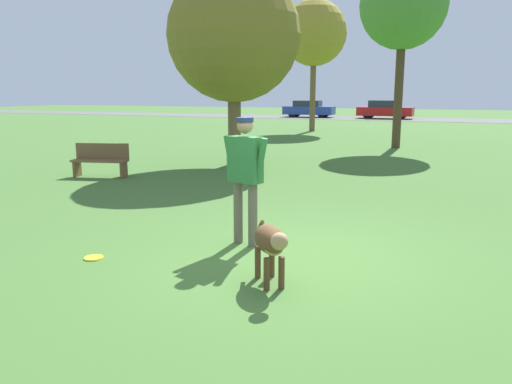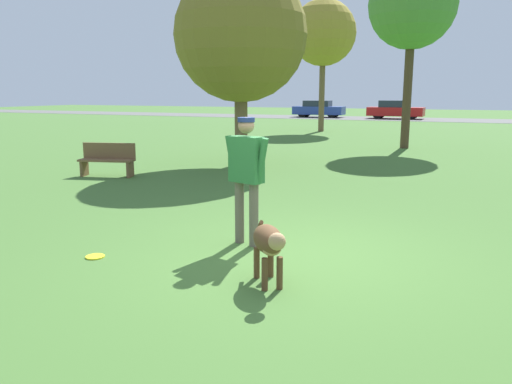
# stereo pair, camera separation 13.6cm
# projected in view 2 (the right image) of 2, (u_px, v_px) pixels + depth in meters

# --- Properties ---
(ground_plane) EXTENTS (120.00, 120.00, 0.00)m
(ground_plane) POSITION_uv_depth(u_px,v_px,m) (290.00, 256.00, 6.55)
(ground_plane) COLOR #426B2D
(far_road_strip) EXTENTS (120.00, 6.00, 0.01)m
(far_road_strip) POSITION_uv_depth(u_px,v_px,m) (443.00, 120.00, 38.31)
(far_road_strip) COLOR #5B5B59
(far_road_strip) RESTS_ON ground_plane
(person) EXTENTS (0.75, 0.34, 1.78)m
(person) POSITION_uv_depth(u_px,v_px,m) (246.00, 169.00, 6.85)
(person) COLOR #665B4C
(person) RESTS_ON ground_plane
(dog) EXTENTS (0.66, 0.84, 0.69)m
(dog) POSITION_uv_depth(u_px,v_px,m) (269.00, 243.00, 5.48)
(dog) COLOR brown
(dog) RESTS_ON ground_plane
(frisbee) EXTENTS (0.24, 0.24, 0.02)m
(frisbee) POSITION_uv_depth(u_px,v_px,m) (95.00, 257.00, 6.49)
(frisbee) COLOR yellow
(frisbee) RESTS_ON ground_plane
(tree_near_left) EXTENTS (3.76, 3.76, 5.57)m
(tree_near_left) POSITION_uv_depth(u_px,v_px,m) (241.00, 35.00, 14.03)
(tree_near_left) COLOR brown
(tree_near_left) RESTS_ON ground_plane
(tree_far_left) EXTENTS (3.45, 3.45, 6.91)m
(tree_far_left) POSITION_uv_depth(u_px,v_px,m) (323.00, 33.00, 26.26)
(tree_far_left) COLOR brown
(tree_far_left) RESTS_ON ground_plane
(tree_mid_center) EXTENTS (3.18, 3.18, 6.82)m
(tree_mid_center) POSITION_uv_depth(u_px,v_px,m) (412.00, 6.00, 18.10)
(tree_mid_center) COLOR #4C3826
(tree_mid_center) RESTS_ON ground_plane
(parked_car_blue) EXTENTS (4.28, 1.75, 1.40)m
(parked_car_blue) POSITION_uv_depth(u_px,v_px,m) (319.00, 109.00, 42.32)
(parked_car_blue) COLOR #284293
(parked_car_blue) RESTS_ON ground_plane
(parked_car_red) EXTENTS (4.38, 1.85, 1.45)m
(parked_car_red) POSITION_uv_depth(u_px,v_px,m) (395.00, 110.00, 39.86)
(parked_car_red) COLOR red
(parked_car_red) RESTS_ON ground_plane
(park_bench) EXTENTS (1.46, 0.74, 0.84)m
(park_bench) POSITION_uv_depth(u_px,v_px,m) (108.00, 159.00, 12.69)
(park_bench) COLOR brown
(park_bench) RESTS_ON ground_plane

